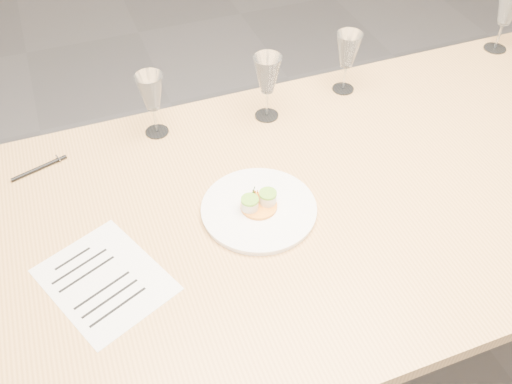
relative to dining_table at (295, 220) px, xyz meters
name	(u,v)px	position (x,y,z in m)	size (l,w,h in m)	color
ground	(286,353)	(0.00, 0.00, -0.68)	(7.00, 7.00, 0.00)	slate
dining_table	(295,220)	(0.00, 0.00, 0.00)	(2.40, 1.00, 0.75)	tan
dinner_plate	(259,208)	(-0.10, 0.00, 0.08)	(0.29, 0.29, 0.07)	white
recipe_sheet	(105,280)	(-0.49, -0.07, 0.07)	(0.32, 0.35, 0.00)	white
ballpoint_pen	(40,168)	(-0.59, 0.35, 0.07)	(0.15, 0.06, 0.01)	black
wine_glass_1	(151,94)	(-0.26, 0.40, 0.20)	(0.08, 0.08, 0.19)	white
wine_glass_2	(267,76)	(0.06, 0.36, 0.21)	(0.08, 0.08, 0.20)	white
wine_glass_3	(348,51)	(0.33, 0.40, 0.20)	(0.08, 0.08, 0.19)	white
wine_glass_4	(508,8)	(0.93, 0.43, 0.22)	(0.09, 0.09, 0.21)	white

